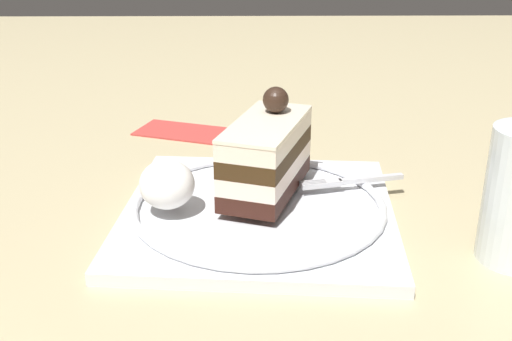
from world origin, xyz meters
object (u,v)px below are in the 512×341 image
(dessert_plate, at_px, (256,210))
(cake_slice, at_px, (266,154))
(folded_napkin, at_px, (183,131))
(whipped_cream_dollop, at_px, (167,184))
(fork, at_px, (349,181))

(dessert_plate, xyz_separation_m, cake_slice, (-0.03, 0.01, 0.05))
(folded_napkin, bearing_deg, dessert_plate, 20.35)
(cake_slice, bearing_deg, whipped_cream_dollop, -67.58)
(whipped_cream_dollop, bearing_deg, folded_napkin, -177.33)
(fork, relative_size, folded_napkin, 0.89)
(cake_slice, xyz_separation_m, folded_napkin, (-0.22, -0.10, -0.05))
(cake_slice, xyz_separation_m, fork, (-0.01, 0.08, -0.03))
(cake_slice, bearing_deg, folded_napkin, -155.37)
(fork, bearing_deg, folded_napkin, -138.72)
(whipped_cream_dollop, bearing_deg, fork, 106.23)
(cake_slice, height_order, folded_napkin, cake_slice)
(whipped_cream_dollop, xyz_separation_m, folded_napkin, (-0.26, -0.01, -0.04))
(whipped_cream_dollop, height_order, fork, whipped_cream_dollop)
(dessert_plate, bearing_deg, folded_napkin, -159.65)
(dessert_plate, bearing_deg, fork, 112.45)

